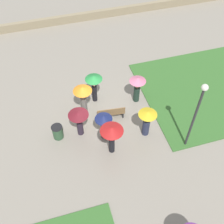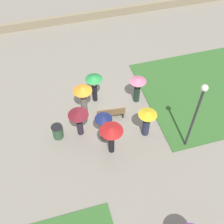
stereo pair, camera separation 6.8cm
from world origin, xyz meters
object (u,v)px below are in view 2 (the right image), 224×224
park_bench (111,113)px  crowd_person_maroon (79,118)px  lamp_post (197,110)px  crowd_person_yellow (147,120)px  crowd_person_navy (104,122)px  trash_bin (58,132)px  crowd_person_pink (137,86)px  crowd_person_green (94,83)px  crowd_person_orange (83,95)px  crowd_person_red (111,133)px

park_bench → crowd_person_maroon: bearing=22.9°
lamp_post → crowd_person_yellow: 2.80m
crowd_person_yellow → crowd_person_navy: bearing=-156.9°
crowd_person_maroon → crowd_person_yellow: bearing=-50.1°
crowd_person_maroon → crowd_person_navy: crowd_person_maroon is taller
crowd_person_maroon → crowd_person_yellow: (-3.44, 1.01, -0.10)m
trash_bin → crowd_person_pink: size_ratio=0.48×
park_bench → crowd_person_green: crowd_person_green is taller
trash_bin → crowd_person_yellow: bearing=166.7°
crowd_person_green → crowd_person_yellow: (-2.06, 3.25, -0.26)m
lamp_post → trash_bin: size_ratio=5.14×
lamp_post → crowd_person_green: (3.87, -4.57, -1.41)m
crowd_person_orange → crowd_person_pink: crowd_person_orange is taller
crowd_person_red → crowd_person_navy: crowd_person_red is taller
park_bench → crowd_person_orange: size_ratio=0.81×
crowd_person_pink → crowd_person_orange: bearing=82.3°
crowd_person_yellow → crowd_person_orange: size_ratio=0.91×
crowd_person_maroon → crowd_person_pink: size_ratio=0.97×
crowd_person_maroon → lamp_post: bearing=-57.7°
crowd_person_orange → park_bench: bearing=26.5°
park_bench → crowd_person_pink: bearing=-146.6°
crowd_person_maroon → trash_bin: bearing=141.8°
trash_bin → crowd_person_navy: 2.64m
crowd_person_navy → crowd_person_pink: size_ratio=0.97×
crowd_person_green → crowd_person_navy: crowd_person_green is taller
lamp_post → crowd_person_maroon: (5.25, -2.33, -1.57)m
park_bench → crowd_person_yellow: bearing=140.3°
park_bench → crowd_person_navy: (0.73, 1.14, 0.80)m
trash_bin → crowd_person_red: 3.27m
lamp_post → crowd_person_orange: size_ratio=2.23×
crowd_person_red → crowd_person_maroon: 2.10m
trash_bin → crowd_person_navy: bearing=164.6°
park_bench → crowd_person_green: size_ratio=0.82×
crowd_person_green → crowd_person_maroon: 2.63m
trash_bin → crowd_person_orange: bearing=-141.8°
park_bench → crowd_person_green: bearing=-65.2°
lamp_post → trash_bin: 7.33m
park_bench → crowd_person_red: (0.59, 2.16, 1.11)m
lamp_post → crowd_person_maroon: size_ratio=2.51×
crowd_person_pink → park_bench: bearing=108.8°
crowd_person_navy → crowd_person_pink: crowd_person_pink is taller
crowd_person_maroon → crowd_person_orange: bearing=35.8°
crowd_person_orange → crowd_person_maroon: bearing=-49.9°
park_bench → crowd_person_red: crowd_person_red is taller
lamp_post → crowd_person_red: size_ratio=2.21×
crowd_person_navy → crowd_person_pink: 3.34m
crowd_person_maroon → crowd_person_pink: (-3.80, -1.52, -0.05)m
crowd_person_maroon → crowd_person_yellow: size_ratio=0.97×
crowd_person_red → crowd_person_navy: size_ratio=1.14×
lamp_post → crowd_person_navy: bearing=-23.4°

